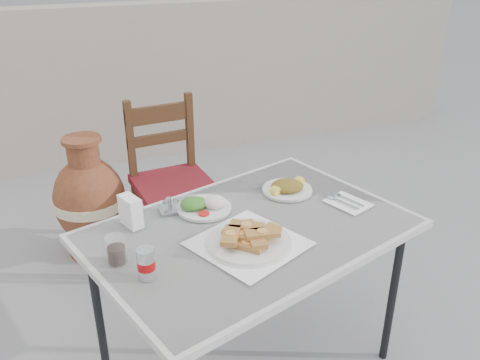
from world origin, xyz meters
name	(u,v)px	position (x,y,z in m)	size (l,w,h in m)	color
cafe_table	(251,238)	(0.06, 0.00, 0.64)	(1.31, 1.07, 0.69)	black
pide_plate	(248,236)	(0.01, -0.10, 0.72)	(0.44, 0.44, 0.07)	white
salad_rice_plate	(203,205)	(-0.06, 0.19, 0.71)	(0.21, 0.21, 0.05)	silver
salad_chopped_plate	(287,187)	(0.31, 0.21, 0.71)	(0.21, 0.21, 0.04)	silver
soda_can	(146,263)	(-0.35, -0.16, 0.74)	(0.06, 0.06, 0.10)	silver
cola_glass	(116,251)	(-0.42, -0.05, 0.73)	(0.07, 0.07, 0.09)	white
napkin_holder	(131,211)	(-0.34, 0.17, 0.75)	(0.08, 0.11, 0.11)	white
condiment_caddy	(170,207)	(-0.18, 0.22, 0.71)	(0.08, 0.07, 0.06)	silver
cutlery_napkin	(345,202)	(0.48, 0.04, 0.69)	(0.18, 0.20, 0.01)	white
chair	(171,180)	(-0.01, 0.97, 0.46)	(0.42, 0.42, 0.89)	#371D0F
terracotta_urn	(90,201)	(-0.43, 1.15, 0.32)	(0.40, 0.40, 0.70)	brown
back_wall	(123,84)	(0.00, 2.50, 0.60)	(6.00, 0.25, 1.20)	gray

